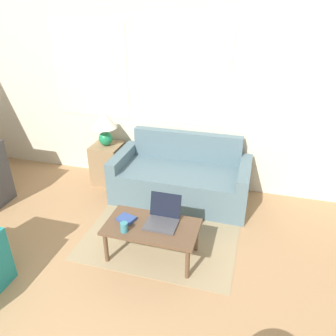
# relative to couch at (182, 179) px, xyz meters

# --- Properties ---
(wall_back) EXTENTS (6.52, 0.06, 2.60)m
(wall_back) POSITION_rel_couch_xyz_m (-0.65, 0.43, 1.04)
(wall_back) COLOR silver
(wall_back) RESTS_ON ground_plane
(rug) EXTENTS (1.70, 1.81, 0.01)m
(rug) POSITION_rel_couch_xyz_m (-0.01, -0.64, -0.26)
(rug) COLOR #9E8966
(rug) RESTS_ON ground_plane
(couch) EXTENTS (1.76, 0.82, 0.83)m
(couch) POSITION_rel_couch_xyz_m (0.00, 0.00, 0.00)
(couch) COLOR slate
(couch) RESTS_ON ground_plane
(side_table) EXTENTS (0.40, 0.40, 0.58)m
(side_table) POSITION_rel_couch_xyz_m (-1.13, 0.13, 0.02)
(side_table) COLOR #937551
(side_table) RESTS_ON ground_plane
(table_lamp) EXTENTS (0.35, 0.35, 0.50)m
(table_lamp) POSITION_rel_couch_xyz_m (-1.13, 0.13, 0.63)
(table_lamp) COLOR #1E8451
(table_lamp) RESTS_ON side_table
(coffee_table) EXTENTS (0.94, 0.51, 0.38)m
(coffee_table) POSITION_rel_couch_xyz_m (-0.01, -1.22, 0.07)
(coffee_table) COLOR brown
(coffee_table) RESTS_ON ground_plane
(laptop) EXTENTS (0.32, 0.33, 0.27)m
(laptop) POSITION_rel_couch_xyz_m (0.08, -1.13, 0.18)
(laptop) COLOR #47474C
(laptop) RESTS_ON coffee_table
(cup_navy) EXTENTS (0.07, 0.07, 0.10)m
(cup_navy) POSITION_rel_couch_xyz_m (-0.24, -1.38, 0.17)
(cup_navy) COLOR teal
(cup_navy) RESTS_ON coffee_table
(book_red) EXTENTS (0.20, 0.17, 0.04)m
(book_red) POSITION_rel_couch_xyz_m (-0.29, -1.21, 0.13)
(book_red) COLOR #334C8E
(book_red) RESTS_ON coffee_table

